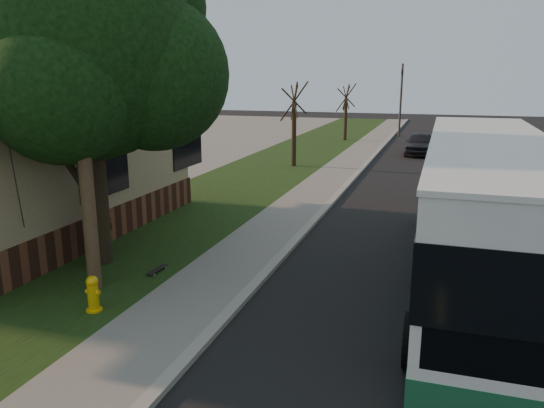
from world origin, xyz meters
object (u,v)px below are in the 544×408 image
(bare_tree_far, at_px, (346,113))
(dumpster, at_px, (22,201))
(distant_car, at_px, (420,143))
(fire_hydrant, at_px, (93,294))
(bare_tree_near, at_px, (294,125))
(leafy_tree, at_px, (90,52))
(utility_pole, at_px, (77,76))
(traffic_signal, at_px, (401,95))
(transit_bus, at_px, (486,206))
(skateboarder, at_px, (103,224))
(skateboard_main, at_px, (158,269))

(bare_tree_far, bearing_deg, dumpster, -103.82)
(distant_car, bearing_deg, fire_hydrant, -100.69)
(fire_hydrant, height_order, dumpster, dumpster)
(bare_tree_near, bearing_deg, leafy_tree, -92.50)
(utility_pole, xyz_separation_m, traffic_signal, (3.81, 33.01, -1.47))
(bare_tree_near, bearing_deg, utility_pole, -89.34)
(bare_tree_near, distance_m, transit_bus, 15.98)
(dumpster, bearing_deg, skateboarder, -26.06)
(fire_hydrant, distance_m, leafy_tree, 5.65)
(transit_bus, bearing_deg, bare_tree_near, 121.37)
(distant_car, bearing_deg, utility_pole, -102.79)
(utility_pole, height_order, traffic_signal, utility_pole)
(traffic_signal, distance_m, dumpster, 30.46)
(transit_bus, bearing_deg, skateboard_main, -164.43)
(traffic_signal, height_order, dumpster, traffic_signal)
(leafy_tree, bearing_deg, traffic_signal, 81.53)
(utility_pole, xyz_separation_m, leafy_tree, (-0.87, 1.66, 0.54))
(leafy_tree, height_order, skateboarder, leafy_tree)
(dumpster, distance_m, distant_car, 22.67)
(leafy_tree, height_order, distant_car, leafy_tree)
(bare_tree_far, distance_m, skateboard_main, 27.75)
(bare_tree_near, xyz_separation_m, dumpster, (-5.60, -12.80, -1.48))
(transit_bus, bearing_deg, skateboarder, -170.77)
(utility_pole, relative_size, distant_car, 2.30)
(utility_pole, distance_m, bare_tree_far, 29.13)
(traffic_signal, xyz_separation_m, dumpster, (-9.60, -28.80, -2.49))
(transit_bus, bearing_deg, fire_hydrant, -149.57)
(bare_tree_far, height_order, dumpster, bare_tree_far)
(distant_car, bearing_deg, bare_tree_far, 136.77)
(bare_tree_near, bearing_deg, traffic_signal, 75.96)
(transit_bus, height_order, dumpster, transit_bus)
(bare_tree_far, relative_size, dumpster, 2.36)
(traffic_signal, height_order, skateboarder, traffic_signal)
(bare_tree_far, xyz_separation_m, dumpster, (-6.10, -24.80, -1.33))
(fire_hydrant, xyz_separation_m, transit_bus, (7.42, 4.36, 1.32))
(traffic_signal, bearing_deg, bare_tree_near, -104.04)
(fire_hydrant, xyz_separation_m, bare_tree_near, (-0.90, 18.00, 1.72))
(skateboarder, bearing_deg, distant_car, -84.40)
(bare_tree_near, distance_m, dumpster, 14.05)
(skateboard_main, xyz_separation_m, dumpster, (-6.60, 2.88, 0.56))
(bare_tree_far, bearing_deg, bare_tree_near, -92.39)
(leafy_tree, height_order, traffic_signal, leafy_tree)
(utility_pole, relative_size, traffic_signal, 1.65)
(skateboard_main, xyz_separation_m, distant_car, (4.97, 22.37, 0.55))
(bare_tree_far, relative_size, transit_bus, 0.33)
(skateboarder, bearing_deg, bare_tree_near, -70.23)
(utility_pole, xyz_separation_m, distant_car, (5.78, 23.70, -3.96))
(skateboard_main, bearing_deg, fire_hydrant, -92.47)
(traffic_signal, bearing_deg, bare_tree_far, -131.19)
(leafy_tree, relative_size, bare_tree_far, 1.94)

